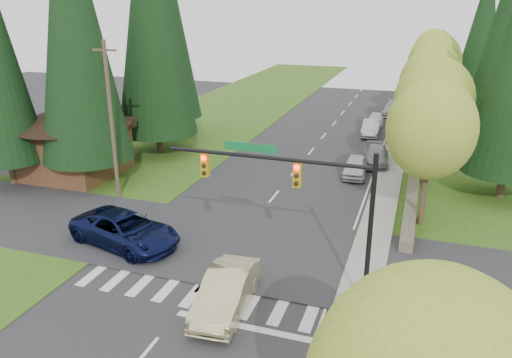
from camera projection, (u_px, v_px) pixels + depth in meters
The scene contains 29 objects.
ground at pixel (157, 339), 18.94m from camera, with size 120.00×120.00×0.00m, color #28282B.
grass_east at pixel (482, 195), 32.86m from camera, with size 14.00×110.00×0.06m, color #305115.
grass_west at pixel (137, 158), 40.69m from camera, with size 14.00×110.00×0.06m, color #305115.
cross_street at pixel (233, 247), 26.08m from camera, with size 120.00×8.00×0.10m, color #28282B.
sidewalk_east at pixel (390, 176), 36.47m from camera, with size 1.80×80.00×0.13m, color gray.
curb_east at pixel (378, 174), 36.72m from camera, with size 0.20×80.00×0.13m, color gray.
stone_wall_north at pixel (418, 146), 42.99m from camera, with size 0.70×40.00×0.70m, color #4C4438.
traffic_signal at pixel (301, 190), 19.96m from camera, with size 8.70×0.37×6.80m.
brown_building at pixel (73, 134), 35.79m from camera, with size 8.40×8.40×5.40m.
utility_pole at pixel (111, 121), 30.78m from camera, with size 1.60×0.24×10.00m.
decid_tree_0 at pixel (431, 130), 26.77m from camera, with size 4.80×4.80×8.37m.
decid_tree_1 at pixel (434, 102), 32.92m from camera, with size 5.20×5.20×8.80m.
decid_tree_2 at pixel (431, 84), 39.18m from camera, with size 5.00×5.00×8.82m.
decid_tree_3 at pixel (433, 76), 45.48m from camera, with size 5.00×5.00×8.55m.
decid_tree_4 at pixel (434, 63), 51.56m from camera, with size 5.40×5.40×9.18m.
decid_tree_5 at pixel (432, 61), 58.05m from camera, with size 4.80×4.80×8.30m.
decid_tree_6 at pixel (433, 52), 64.15m from camera, with size 5.20×5.20×8.86m.
conifer_w_a at pixel (74, 23), 31.71m from camera, with size 6.12×6.12×19.80m.
conifer_w_b at pixel (76, 35), 36.52m from camera, with size 5.44×5.44×17.80m.
conifer_w_c at pixel (151, 12), 38.38m from camera, with size 6.46×6.46×20.80m.
conifer_w_e at pixel (166, 23), 44.67m from camera, with size 5.78×5.78×18.80m.
conifer_e_c at pixel (483, 28), 54.41m from camera, with size 5.10×5.10×16.80m.
sedan_champagne at pixel (226, 291), 20.57m from camera, with size 1.75×5.01×1.65m, color #CCC288.
suv_navy at pixel (125, 230), 26.01m from camera, with size 2.86×6.20×1.72m, color #0B1138.
parked_car_a at pixel (356, 166), 36.46m from camera, with size 1.68×4.17×1.42m, color silver.
parked_car_b at pixel (376, 156), 39.07m from camera, with size 1.89×4.64×1.35m, color gray.
parked_car_c at pixel (371, 128), 47.38m from camera, with size 1.53×4.39×1.45m, color silver.
parked_car_d at pixel (376, 119), 51.36m from camera, with size 1.51×3.75×1.28m, color white.
parked_car_e at pixel (394, 108), 55.90m from camera, with size 2.12×5.23×1.52m, color #9F9FA4.
Camera 1 is at (8.63, -13.74, 12.13)m, focal length 35.00 mm.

